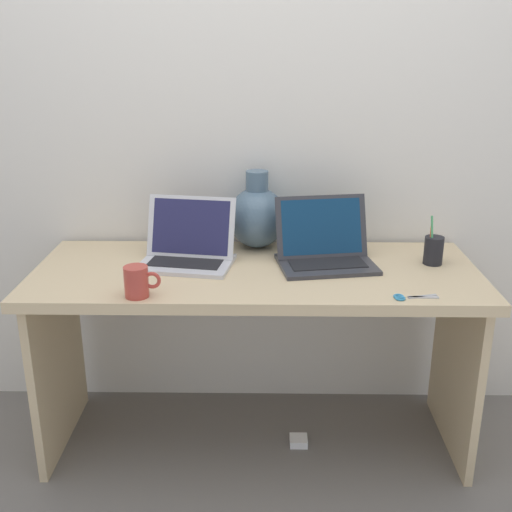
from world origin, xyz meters
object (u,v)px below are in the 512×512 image
Objects in this scene: coffee_mug at (137,282)px; power_brick at (299,441)px; pen_cup at (433,250)px; green_vase at (257,216)px; scissors at (408,297)px; laptop_right at (324,247)px; laptop_left at (188,246)px.

power_brick is at bearing 22.59° from coffee_mug.
pen_cup is 0.92m from power_brick.
green_vase is 2.09× the size of scissors.
laptop_right is 5.48× the size of power_brick.
pen_cup is at bearing 17.44° from coffee_mug.
laptop_right is at bearing 126.17° from scissors.
scissors is (0.50, -0.52, -0.12)m from green_vase.
coffee_mug is (-0.63, -0.33, -0.01)m from laptop_right.
power_brick is (-0.33, 0.23, -0.72)m from scissors.
pen_cup is at bearing -0.99° from laptop_right.
pen_cup is at bearing -16.58° from green_vase.
coffee_mug is (-0.38, -0.52, -0.08)m from green_vase.
green_vase is 2.58× the size of coffee_mug.
laptop_left is 0.32m from green_vase.
laptop_left is at bearing 156.13° from scissors.
coffee_mug is at bearing -157.41° from power_brick.
pen_cup is (0.66, -0.20, -0.07)m from green_vase.
pen_cup is (0.41, -0.01, -0.01)m from laptop_right.
scissors is (0.88, -0.00, -0.05)m from coffee_mug.
scissors is (0.75, -0.33, -0.06)m from laptop_left.
laptop_right reaches higher than scissors.
green_vase is at bearing 163.42° from pen_cup.
laptop_right reaches higher than laptop_left.
power_brick is at bearing -128.42° from laptop_right.
laptop_left is at bearing 68.94° from coffee_mug.
green_vase reaches higher than scissors.
green_vase is (-0.25, 0.19, 0.07)m from laptop_right.
laptop_right is at bearing 51.58° from power_brick.
power_brick is (0.55, 0.23, -0.77)m from coffee_mug.
coffee_mug is at bearing -162.56° from pen_cup.
laptop_right is at bearing 179.01° from pen_cup.
coffee_mug is 0.65× the size of pen_cup.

